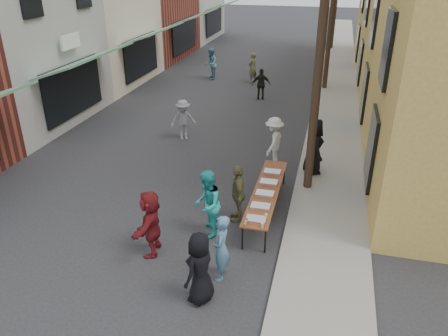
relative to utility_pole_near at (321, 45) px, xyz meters
The scene contains 26 objects.
ground 6.91m from the utility_pole_near, 145.10° to the right, with size 120.00×120.00×0.00m, color #28282B.
sidewalk 12.82m from the utility_pole_near, 86.66° to the left, with size 2.20×60.00×0.10m, color gray.
storefront_row 18.65m from the utility_pole_near, 140.09° to the left, with size 8.00×37.00×9.00m.
utility_pole_near is the anchor object (origin of this frame).
utility_pole_mid 12.00m from the utility_pole_near, 90.00° to the left, with size 0.26×0.26×9.00m, color #2D2116.
serving_table 4.31m from the utility_pole_near, 121.16° to the right, with size 0.70×4.00×0.75m.
catering_tray_sausage 5.14m from the utility_pole_near, 107.30° to the right, with size 0.50×0.33×0.08m, color maroon.
catering_tray_foil_b 4.74m from the utility_pole_near, 111.06° to the right, with size 0.50×0.33×0.08m, color #B2B2B7.
catering_tray_buns 4.37m from the utility_pole_near, 117.31° to the right, with size 0.50×0.33×0.08m, color tan.
catering_tray_foil_d 4.09m from the utility_pole_near, 128.08° to the right, with size 0.50×0.33×0.08m, color #B2B2B7.
catering_tray_buns_end 3.91m from the utility_pole_near, 148.39° to the right, with size 0.50×0.33×0.08m, color tan.
condiment_jar_a 5.39m from the utility_pole_near, 109.07° to the right, with size 0.07×0.07×0.08m, color #A57F26.
condiment_jar_b 5.33m from the utility_pole_near, 109.56° to the right, with size 0.07×0.07×0.08m, color #A57F26.
condiment_jar_c 5.26m from the utility_pole_near, 110.07° to the right, with size 0.07×0.07×0.08m, color #A57F26.
cup_stack 5.26m from the utility_pole_near, 103.24° to the right, with size 0.08×0.08×0.12m, color tan.
guest_front_a 6.94m from the utility_pole_near, 108.25° to the right, with size 0.81×0.53×1.67m, color black.
guest_front_b 6.26m from the utility_pole_near, 108.40° to the right, with size 0.60×0.39×1.64m, color teal.
guest_front_c 5.36m from the utility_pole_near, 126.39° to the right, with size 0.91×0.71×1.87m, color teal.
guest_front_d 4.14m from the utility_pole_near, 131.38° to the left, with size 1.14×0.66×1.77m, color silver.
guest_front_e 4.66m from the utility_pole_near, 128.02° to the right, with size 0.98×0.41×1.67m, color brown.
guest_queue_back 6.62m from the utility_pole_near, 129.26° to the right, with size 1.59×0.51×1.72m, color maroon.
server 3.61m from the utility_pole_near, 87.30° to the left, with size 0.93×0.60×1.90m, color black.
passerby_left 7.08m from the utility_pole_near, 149.36° to the left, with size 1.05×0.61×1.63m, color gray.
passerby_mid 10.41m from the utility_pole_near, 108.62° to the left, with size 0.93×0.39×1.59m, color black.
passerby_right 13.61m from the utility_pole_near, 108.57° to the left, with size 0.64×0.42×1.74m, color #576037.
passerby_far 14.72m from the utility_pole_near, 118.16° to the left, with size 0.89×0.70×1.84m, color teal.
Camera 1 is at (4.73, -9.53, 6.70)m, focal length 35.00 mm.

